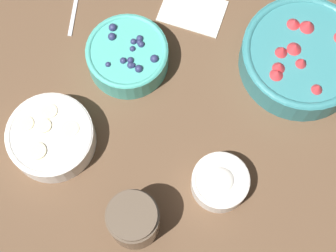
{
  "coord_description": "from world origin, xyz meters",
  "views": [
    {
      "loc": [
        -0.07,
        0.35,
        1.03
      ],
      "look_at": [
        0.0,
        0.03,
        0.04
      ],
      "focal_mm": 60.0,
      "sensor_mm": 36.0,
      "label": 1
    }
  ],
  "objects_px": {
    "bowl_blueberries": "(128,55)",
    "bowl_bananas": "(51,137)",
    "jar_chocolate": "(134,220)",
    "bowl_strawberries": "(303,56)",
    "bowl_cream": "(220,182)"
  },
  "relations": [
    {
      "from": "bowl_blueberries",
      "to": "bowl_cream",
      "type": "relative_size",
      "value": 1.52
    },
    {
      "from": "bowl_bananas",
      "to": "bowl_cream",
      "type": "bearing_deg",
      "value": 176.71
    },
    {
      "from": "bowl_strawberries",
      "to": "bowl_blueberries",
      "type": "distance_m",
      "value": 0.34
    },
    {
      "from": "bowl_strawberries",
      "to": "bowl_blueberries",
      "type": "relative_size",
      "value": 1.52
    },
    {
      "from": "bowl_bananas",
      "to": "jar_chocolate",
      "type": "distance_m",
      "value": 0.22
    },
    {
      "from": "bowl_bananas",
      "to": "jar_chocolate",
      "type": "height_order",
      "value": "jar_chocolate"
    },
    {
      "from": "bowl_cream",
      "to": "jar_chocolate",
      "type": "distance_m",
      "value": 0.17
    },
    {
      "from": "bowl_bananas",
      "to": "jar_chocolate",
      "type": "relative_size",
      "value": 1.65
    },
    {
      "from": "bowl_strawberries",
      "to": "bowl_cream",
      "type": "distance_m",
      "value": 0.3
    },
    {
      "from": "bowl_strawberries",
      "to": "jar_chocolate",
      "type": "distance_m",
      "value": 0.45
    },
    {
      "from": "jar_chocolate",
      "to": "bowl_strawberries",
      "type": "bearing_deg",
      "value": -123.41
    },
    {
      "from": "bowl_blueberries",
      "to": "bowl_bananas",
      "type": "xyz_separation_m",
      "value": [
        0.1,
        0.19,
        -0.0
      ]
    },
    {
      "from": "bowl_bananas",
      "to": "bowl_cream",
      "type": "distance_m",
      "value": 0.32
    },
    {
      "from": "bowl_cream",
      "to": "bowl_strawberries",
      "type": "bearing_deg",
      "value": -112.23
    },
    {
      "from": "bowl_cream",
      "to": "jar_chocolate",
      "type": "height_order",
      "value": "jar_chocolate"
    }
  ]
}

